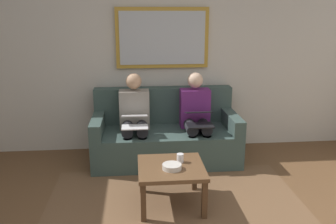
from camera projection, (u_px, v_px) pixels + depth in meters
wall_rear at (162, 56)px, 4.98m from camera, size 6.00×0.12×2.60m
area_rug at (176, 206)px, 3.65m from camera, size 2.60×1.80×0.01m
couch at (165, 135)px, 4.78m from camera, size 1.85×0.90×0.90m
framed_mirror at (162, 38)px, 4.82m from camera, size 1.24×0.05×0.80m
coffee_table at (171, 171)px, 3.59m from camera, size 0.65×0.65×0.42m
cup at (180, 158)px, 3.65m from camera, size 0.07×0.07×0.09m
bowl at (172, 167)px, 3.50m from camera, size 0.19×0.19×0.05m
person_left at (196, 115)px, 4.67m from camera, size 0.38×0.58×1.14m
laptop_black at (199, 118)px, 4.43m from camera, size 0.31×0.38×0.16m
person_right at (135, 116)px, 4.60m from camera, size 0.38×0.58×1.14m
laptop_white at (135, 121)px, 4.35m from camera, size 0.31×0.32×0.14m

